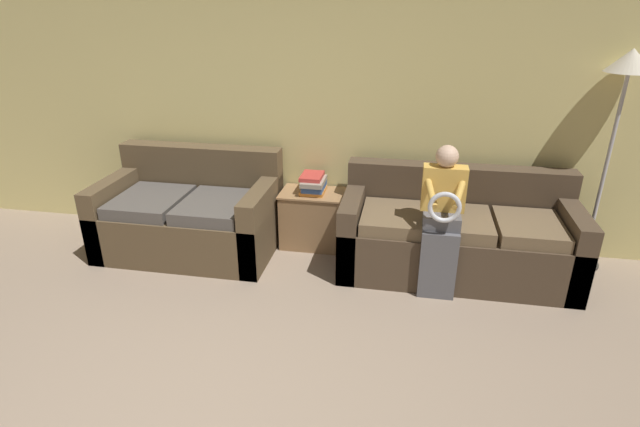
{
  "coord_description": "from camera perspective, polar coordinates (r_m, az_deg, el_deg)",
  "views": [
    {
      "loc": [
        1.1,
        -1.56,
        2.24
      ],
      "look_at": [
        0.48,
        1.79,
        0.76
      ],
      "focal_mm": 28.0,
      "sensor_mm": 36.0,
      "label": 1
    }
  ],
  "objects": [
    {
      "name": "side_shelf",
      "position": [
        4.81,
        -0.79,
        -0.51
      ],
      "size": [
        0.61,
        0.41,
        0.55
      ],
      "color": "olive",
      "rests_on": "ground_plane"
    },
    {
      "name": "couch_side",
      "position": [
        4.89,
        -14.51,
        -0.28
      ],
      "size": [
        1.59,
        0.97,
        0.92
      ],
      "color": "brown",
      "rests_on": "ground_plane"
    },
    {
      "name": "child_left_seated",
      "position": [
        4.03,
        13.76,
        -0.25
      ],
      "size": [
        0.34,
        0.38,
        1.21
      ],
      "color": "#56565B",
      "rests_on": "ground_plane"
    },
    {
      "name": "couch_main",
      "position": [
        4.5,
        15.28,
        -2.53
      ],
      "size": [
        1.97,
        0.87,
        0.87
      ],
      "color": "#473828",
      "rests_on": "ground_plane"
    },
    {
      "name": "book_stack",
      "position": [
        4.68,
        -0.76,
        3.43
      ],
      "size": [
        0.22,
        0.33,
        0.17
      ],
      "color": "orange",
      "rests_on": "side_shelf"
    },
    {
      "name": "floor_lamp",
      "position": [
        4.69,
        31.6,
        12.68
      ],
      "size": [
        0.37,
        0.37,
        1.88
      ],
      "color": "#2D2B28",
      "rests_on": "ground_plane"
    },
    {
      "name": "wall_back",
      "position": [
        4.8,
        -2.99,
        11.86
      ],
      "size": [
        7.86,
        0.06,
        2.55
      ],
      "color": "#DBCC7F",
      "rests_on": "ground_plane"
    }
  ]
}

